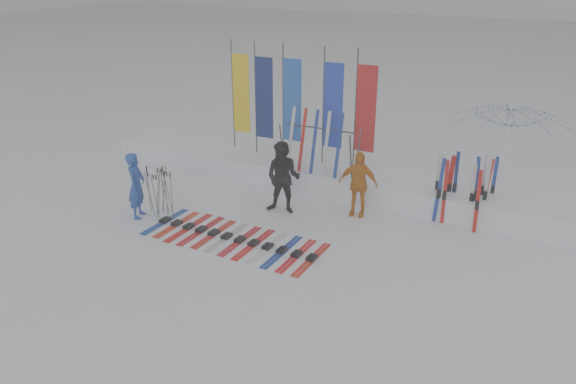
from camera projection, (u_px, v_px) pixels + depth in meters
The scene contains 11 objects.
ground at pixel (244, 259), 11.85m from camera, with size 120.00×120.00×0.00m, color white.
snow_bank at pixel (333, 178), 15.48m from camera, with size 14.00×1.60×0.60m, color white.
person_blue at pixel (136, 185), 13.54m from camera, with size 0.60×0.39×1.64m, color #1C41A5.
person_black at pixel (283, 178), 13.77m from camera, with size 0.88×0.69×1.82m, color black.
person_yellow at pixel (358, 184), 13.65m from camera, with size 0.96×0.40×1.64m, color orange.
tent_canopy at pixel (504, 154), 14.18m from camera, with size 2.86×2.92×2.63m, color white.
ski_row at pixel (233, 238), 12.68m from camera, with size 4.12×1.70×0.07m.
pole_cluster at pixel (161, 193), 13.68m from camera, with size 0.83×0.55×1.24m.
feather_flags at pixel (297, 101), 15.52m from camera, with size 4.47×0.22×3.20m.
ski_rack at pixel (320, 143), 14.85m from camera, with size 2.04×0.80×1.23m.
upright_skis at pixel (463, 189), 13.40m from camera, with size 1.33×1.17×1.68m.
Camera 1 is at (5.75, -8.73, 5.82)m, focal length 35.00 mm.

